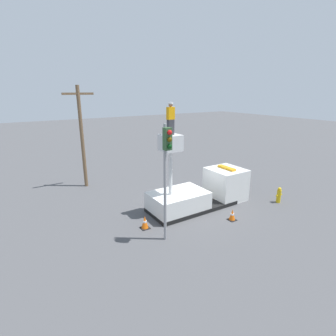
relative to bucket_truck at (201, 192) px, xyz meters
name	(u,v)px	position (x,y,z in m)	size (l,w,h in m)	color
ground_plane	(192,208)	(-0.69, 0.00, -0.92)	(120.00, 120.00, 0.00)	#4C4C4F
bucket_truck	(201,192)	(0.00, 0.00, 0.00)	(6.77, 2.36, 4.82)	black
worker	(171,119)	(-2.35, 0.00, 4.78)	(0.40, 0.26, 1.75)	#38383D
traffic_light_pole	(167,162)	(-4.09, -2.35, 3.14)	(0.34, 0.57, 5.77)	gray
fire_hydrant	(279,195)	(4.67, -2.41, -0.40)	(0.52, 0.28, 1.06)	gold
traffic_cone_rear	(145,222)	(-4.44, -0.70, -0.58)	(0.47, 0.47, 0.73)	black
traffic_cone_curbside	(232,215)	(0.24, -2.55, -0.61)	(0.44, 0.44, 0.67)	black
utility_pole	(82,134)	(-5.26, 7.63, 3.17)	(2.20, 0.26, 7.57)	brown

